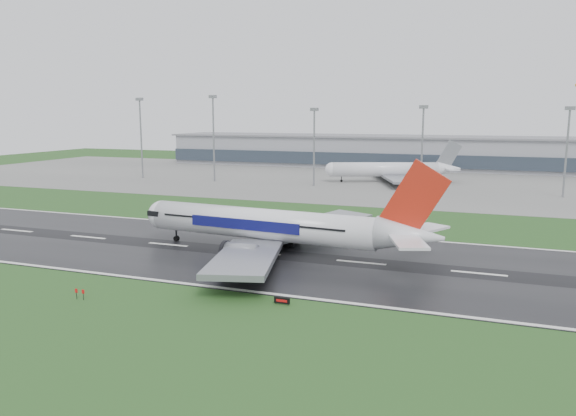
% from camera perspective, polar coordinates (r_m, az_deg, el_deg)
% --- Properties ---
extents(ground, '(520.00, 520.00, 0.00)m').
position_cam_1_polar(ground, '(106.05, -3.08, -4.70)').
color(ground, '#1E4419').
rests_on(ground, ground).
extents(runway, '(400.00, 45.00, 0.10)m').
position_cam_1_polar(runway, '(106.04, -3.08, -4.67)').
color(runway, black).
rests_on(runway, ground).
extents(apron, '(400.00, 130.00, 0.08)m').
position_cam_1_polar(apron, '(224.64, 9.59, 2.80)').
color(apron, slate).
rests_on(apron, ground).
extents(terminal, '(240.00, 36.00, 15.00)m').
position_cam_1_polar(terminal, '(282.93, 11.90, 5.63)').
color(terminal, gray).
rests_on(terminal, ground).
extents(main_airliner, '(65.58, 62.93, 17.99)m').
position_cam_1_polar(main_airliner, '(103.96, -0.81, 0.14)').
color(main_airliner, silver).
rests_on(main_airliner, runway).
extents(parked_airliner, '(68.53, 66.38, 15.86)m').
position_cam_1_polar(parked_airliner, '(219.80, 10.55, 4.72)').
color(parked_airliner, silver).
rests_on(parked_airliner, apron).
extents(runway_sign, '(2.26, 1.01, 1.04)m').
position_cam_1_polar(runway_sign, '(78.11, -0.63, -9.58)').
color(runway_sign, black).
rests_on(runway_sign, ground).
extents(floodmast_0, '(0.64, 0.64, 31.81)m').
position_cam_1_polar(floodmast_0, '(237.46, -14.92, 6.82)').
color(floodmast_0, gray).
rests_on(floodmast_0, ground).
extents(floodmast_1, '(0.64, 0.64, 32.48)m').
position_cam_1_polar(floodmast_1, '(219.93, -7.68, 6.94)').
color(floodmast_1, gray).
rests_on(floodmast_1, ground).
extents(floodmast_2, '(0.64, 0.64, 27.47)m').
position_cam_1_polar(floodmast_2, '(204.13, 2.71, 6.11)').
color(floodmast_2, gray).
rests_on(floodmast_2, ground).
extents(floodmast_3, '(0.64, 0.64, 28.18)m').
position_cam_1_polar(floodmast_3, '(196.01, 13.67, 5.81)').
color(floodmast_3, gray).
rests_on(floodmast_3, ground).
extents(floodmast_4, '(0.64, 0.64, 27.58)m').
position_cam_1_polar(floodmast_4, '(196.05, 26.81, 4.96)').
color(floodmast_4, gray).
rests_on(floodmast_4, ground).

